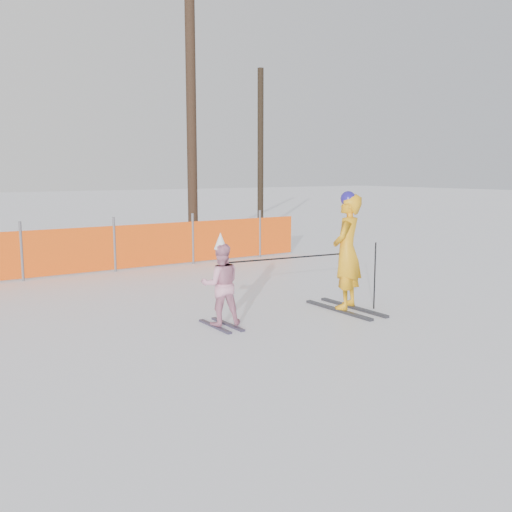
# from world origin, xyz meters

# --- Properties ---
(ground) EXTENTS (120.00, 120.00, 0.00)m
(ground) POSITION_xyz_m (0.00, 0.00, 0.00)
(ground) COLOR white
(ground) RESTS_ON ground
(adult) EXTENTS (0.82, 1.54, 1.96)m
(adult) POSITION_xyz_m (1.60, 0.22, 0.98)
(adult) COLOR black
(adult) RESTS_ON ground
(child) EXTENTS (0.71, 0.86, 1.40)m
(child) POSITION_xyz_m (-0.63, 0.49, 0.64)
(child) COLOR black
(child) RESTS_ON ground
(ski_poles) EXTENTS (2.56, 0.48, 1.12)m
(ski_poles) POSITION_xyz_m (1.05, 0.23, 0.81)
(ski_poles) COLOR black
(ski_poles) RESTS_ON ground
(tree_trunks) EXTENTS (4.18, 2.32, 7.37)m
(tree_trunks) POSITION_xyz_m (4.58, 9.65, 3.47)
(tree_trunks) COLOR #332216
(tree_trunks) RESTS_ON ground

